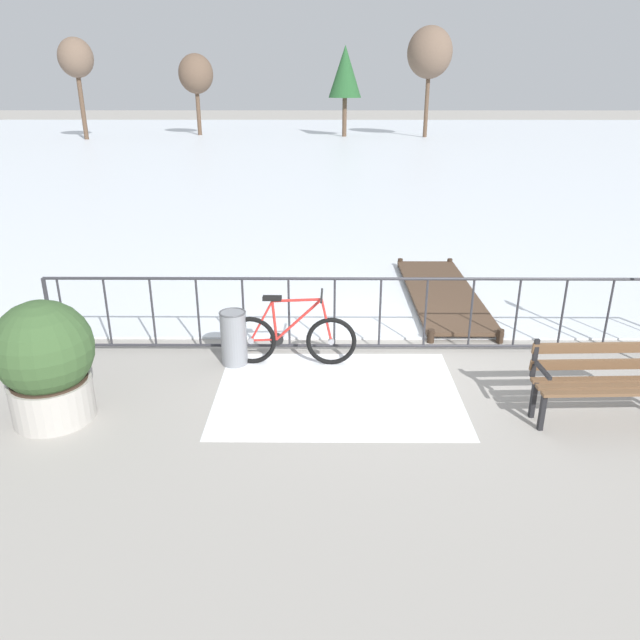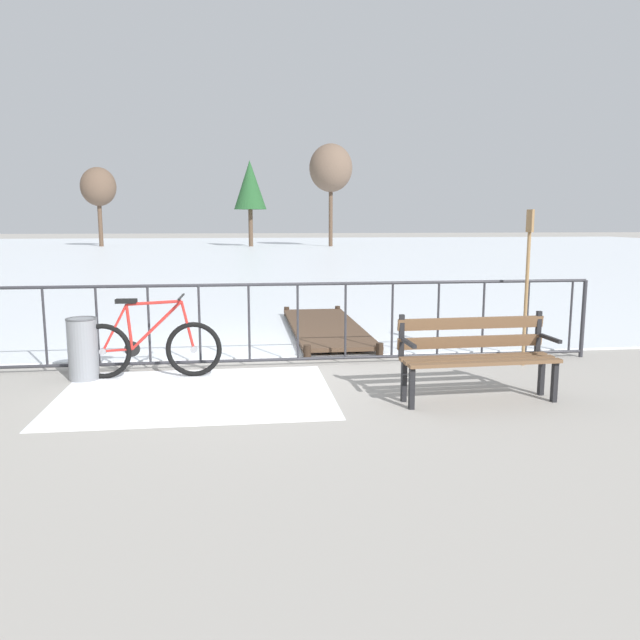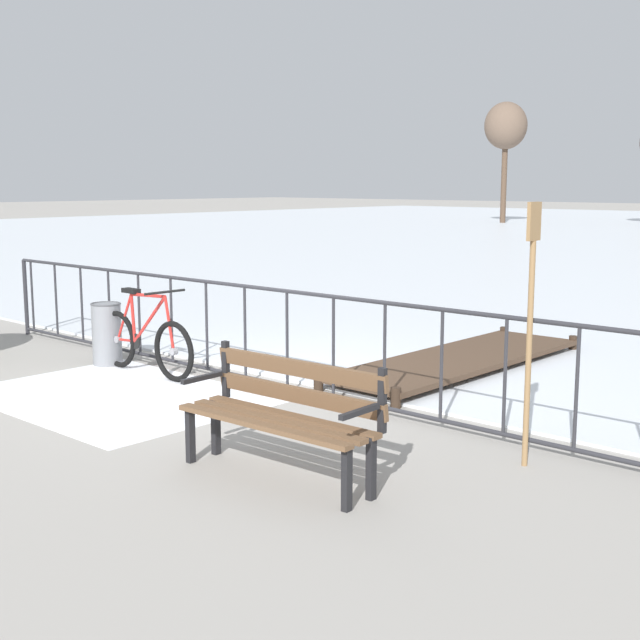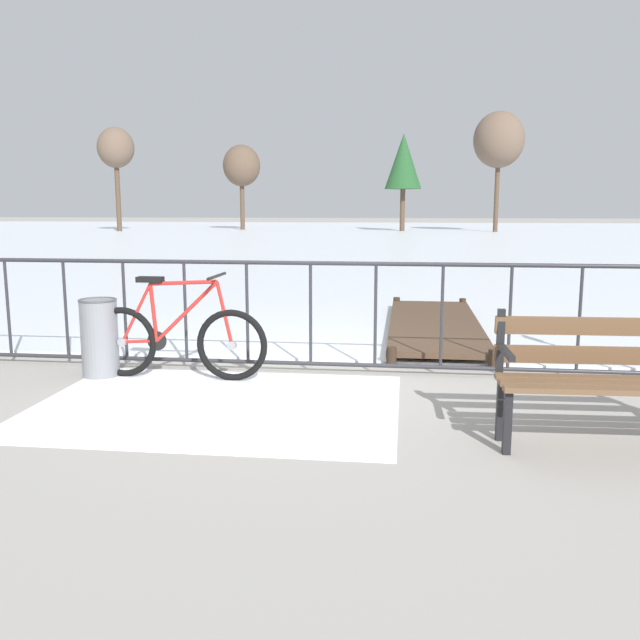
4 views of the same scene
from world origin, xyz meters
The scene contains 12 objects.
ground_plane centered at (0.00, 0.00, 0.00)m, with size 160.00×160.00×0.00m, color #9E9991.
frozen_pond centered at (0.00, 28.40, 0.01)m, with size 80.00×56.00×0.03m, color silver.
snow_patch centered at (-0.60, -1.20, 0.00)m, with size 2.91×2.17×0.01m, color white.
railing_fence centered at (0.00, 0.00, 0.56)m, with size 9.06×0.06×1.07m.
bicycle_near_railing centered at (-1.19, -0.41, 0.37)m, with size 1.71×0.52×0.97m.
park_bench centered at (2.31, -1.76, 0.51)m, with size 1.62×0.54×0.89m.
trash_bin centered at (-1.94, -0.40, 0.37)m, with size 0.35×0.35×0.73m.
wooden_dock centered at (1.26, 2.15, 0.12)m, with size 1.10×3.80×0.20m.
tree_far_west centered at (-9.61, 37.10, 4.04)m, with size 2.37×2.37×5.39m.
tree_west_mid centered at (6.16, 35.34, 5.31)m, with size 2.94×2.94×6.96m.
tree_centre centered at (0.66, 35.86, 4.16)m, with size 2.21×2.21×5.85m.
tree_east_mid centered at (-16.38, 33.45, 4.89)m, with size 2.17×2.17×6.17m.
Camera 4 is at (0.88, -6.33, 1.59)m, focal length 38.16 mm.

